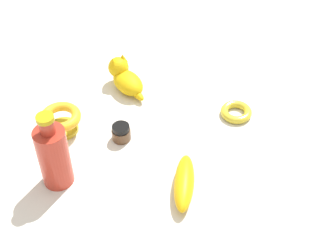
% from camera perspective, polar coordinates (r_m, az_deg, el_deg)
% --- Properties ---
extents(ground, '(2.00, 2.00, 0.00)m').
position_cam_1_polar(ground, '(1.26, 0.00, -1.63)').
color(ground, silver).
extents(banana, '(0.17, 0.09, 0.05)m').
position_cam_1_polar(banana, '(1.15, 1.82, -6.37)').
color(banana, '#ECAC0E').
rests_on(banana, ground).
extents(cat_figurine, '(0.12, 0.13, 0.09)m').
position_cam_1_polar(cat_figurine, '(1.40, -4.86, 5.47)').
color(cat_figurine, gold).
rests_on(cat_figurine, ground).
extents(nail_polish_jar, '(0.05, 0.05, 0.04)m').
position_cam_1_polar(nail_polish_jar, '(1.26, -5.27, -0.73)').
color(nail_polish_jar, brown).
rests_on(nail_polish_jar, ground).
extents(bowl, '(0.10, 0.10, 0.06)m').
position_cam_1_polar(bowl, '(1.29, -11.90, 0.74)').
color(bowl, gold).
rests_on(bowl, ground).
extents(bottle_tall, '(0.07, 0.07, 0.20)m').
position_cam_1_polar(bottle_tall, '(1.14, -12.71, -3.20)').
color(bottle_tall, '#B13223').
rests_on(bottle_tall, ground).
extents(bangle, '(0.08, 0.08, 0.02)m').
position_cam_1_polar(bangle, '(1.33, 7.64, 1.57)').
color(bangle, gold).
rests_on(bangle, ground).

